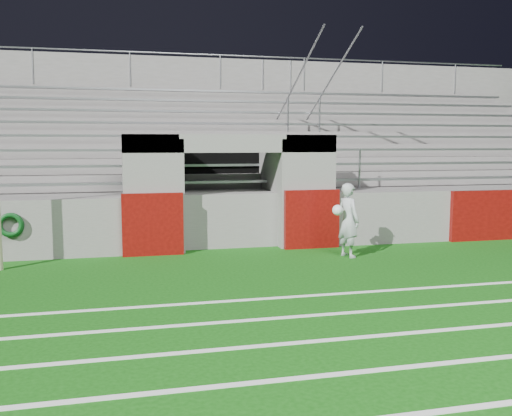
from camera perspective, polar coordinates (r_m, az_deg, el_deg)
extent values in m
plane|color=#0F4C0C|center=(9.96, 1.37, -7.46)|extent=(90.00, 90.00, 0.00)
cube|color=white|center=(5.56, 15.81, -19.24)|extent=(28.00, 0.09, 0.01)
cube|color=white|center=(6.37, 11.20, -15.69)|extent=(28.00, 0.09, 0.01)
cube|color=white|center=(7.23, 7.77, -12.91)|extent=(28.00, 0.09, 0.01)
cube|color=white|center=(8.12, 5.13, -10.69)|extent=(28.00, 0.09, 0.01)
cube|color=white|center=(9.03, 3.05, -8.90)|extent=(28.00, 0.09, 0.01)
cube|color=slate|center=(12.90, -10.49, 1.47)|extent=(1.20, 1.00, 2.60)
cube|color=slate|center=(13.59, 4.85, 1.80)|extent=(1.20, 1.00, 2.60)
cube|color=black|center=(14.80, -3.90, 1.99)|extent=(2.60, 0.20, 2.50)
cube|color=slate|center=(13.55, -7.89, 1.53)|extent=(0.10, 2.20, 2.50)
cube|color=slate|center=(13.98, 1.53, 1.74)|extent=(0.10, 2.20, 2.50)
cube|color=slate|center=(13.08, -2.65, 6.46)|extent=(4.80, 1.00, 0.40)
cube|color=slate|center=(16.92, -5.16, 2.19)|extent=(26.00, 8.00, 0.20)
cube|color=slate|center=(16.98, -5.14, 0.09)|extent=(26.00, 8.00, 1.05)
cube|color=#520807|center=(12.42, -10.28, -1.62)|extent=(1.30, 0.15, 1.35)
cube|color=#520807|center=(13.14, 5.59, -1.11)|extent=(1.30, 0.15, 1.35)
cube|color=#520807|center=(15.35, 22.38, -0.67)|extent=(2.20, 0.15, 1.25)
cube|color=gray|center=(14.02, -3.36, 2.65)|extent=(23.00, 0.28, 0.06)
cube|color=slate|center=(14.86, -3.96, 2.74)|extent=(24.00, 0.75, 0.38)
cube|color=gray|center=(14.74, -3.90, 4.31)|extent=(23.00, 0.28, 0.06)
cube|color=slate|center=(15.59, -4.44, 3.61)|extent=(24.00, 0.75, 0.76)
cube|color=gray|center=(15.47, -4.40, 5.81)|extent=(23.00, 0.28, 0.06)
cube|color=slate|center=(16.32, -4.88, 4.40)|extent=(24.00, 0.75, 1.14)
cube|color=gray|center=(16.21, -4.85, 7.18)|extent=(23.00, 0.28, 0.06)
cube|color=slate|center=(17.05, -5.28, 5.12)|extent=(24.00, 0.75, 1.52)
cube|color=gray|center=(16.96, -5.26, 8.42)|extent=(23.00, 0.28, 0.06)
cube|color=slate|center=(17.79, -5.65, 5.78)|extent=(24.00, 0.75, 1.90)
cube|color=gray|center=(17.72, -5.64, 9.56)|extent=(23.00, 0.28, 0.06)
cube|color=slate|center=(18.53, -5.99, 6.39)|extent=(24.00, 0.75, 2.28)
cube|color=gray|center=(18.48, -5.99, 10.61)|extent=(23.00, 0.28, 0.06)
cube|color=slate|center=(19.28, -6.30, 6.95)|extent=(24.00, 0.75, 2.66)
cube|color=gray|center=(19.26, -6.32, 11.57)|extent=(23.00, 0.28, 0.06)
cube|color=slate|center=(19.95, -6.56, 7.11)|extent=(26.00, 0.60, 5.29)
cylinder|color=#A5A8AD|center=(14.41, 6.68, 3.83)|extent=(0.05, 0.05, 1.00)
cylinder|color=#A5A8AD|center=(17.26, 3.21, 9.34)|extent=(0.05, 0.05, 1.00)
cylinder|color=#A5A8AD|center=(20.27, 0.69, 13.22)|extent=(0.05, 0.05, 1.00)
cylinder|color=#A5A8AD|center=(17.29, 3.22, 10.99)|extent=(0.05, 6.02, 3.08)
cylinder|color=#A5A8AD|center=(14.79, 10.32, 3.84)|extent=(0.05, 0.05, 1.00)
cylinder|color=#A5A8AD|center=(17.58, 6.37, 9.25)|extent=(0.05, 0.05, 1.00)
cylinder|color=#A5A8AD|center=(20.54, 3.47, 13.12)|extent=(0.05, 0.05, 1.00)
cylinder|color=#A5A8AD|center=(17.61, 6.39, 10.88)|extent=(0.05, 6.02, 3.08)
cylinder|color=#A5A8AD|center=(19.79, -21.44, 13.10)|extent=(0.05, 0.05, 1.10)
cylinder|color=#A5A8AD|center=(19.64, -12.49, 13.44)|extent=(0.05, 0.05, 1.10)
cylinder|color=#A5A8AD|center=(19.95, -3.60, 13.46)|extent=(0.05, 0.05, 1.10)
cylinder|color=#A5A8AD|center=(20.70, 4.82, 13.20)|extent=(0.05, 0.05, 1.10)
cylinder|color=#A5A8AD|center=(21.83, 12.50, 12.72)|extent=(0.05, 0.05, 1.10)
cylinder|color=#A5A8AD|center=(23.30, 19.28, 12.11)|extent=(0.05, 0.05, 1.10)
cylinder|color=#A5A8AD|center=(19.88, -6.55, 15.06)|extent=(24.00, 0.05, 0.05)
imported|color=#A4AAAD|center=(12.21, 9.22, -1.21)|extent=(0.53, 0.66, 1.57)
sphere|color=white|center=(11.98, 8.16, -0.21)|extent=(0.22, 0.22, 0.22)
torus|color=#0B3B14|center=(12.57, -23.30, -1.59)|extent=(0.52, 0.10, 0.52)
torus|color=#0D4217|center=(12.52, -23.34, -1.55)|extent=(0.49, 0.09, 0.49)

